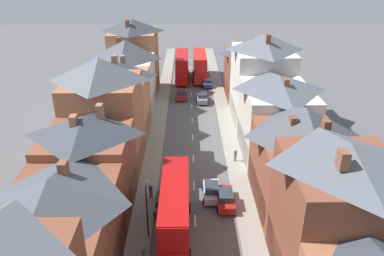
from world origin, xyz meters
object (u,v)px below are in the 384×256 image
(double_decker_bus_far_approaching, at_px, (175,210))
(street_lamp, at_px, (147,207))
(car_parked_left_a, at_px, (181,94))
(car_mid_white, at_px, (164,202))
(pedestrian_mid_right, at_px, (151,191))
(car_near_silver, at_px, (225,198))
(car_parked_left_b, at_px, (212,191))
(pedestrian_mid_left, at_px, (143,248))
(double_decker_bus_mid_street, at_px, (182,66))
(pedestrian_far_left, at_px, (235,154))
(car_mid_black, at_px, (207,83))
(car_near_blue, at_px, (202,97))
(double_decker_bus_lead, at_px, (200,65))

(double_decker_bus_far_approaching, height_order, street_lamp, street_lamp)
(car_parked_left_a, xyz_separation_m, car_mid_white, (-1.30, -31.59, -0.05))
(pedestrian_mid_right, bearing_deg, car_near_silver, -8.62)
(car_parked_left_a, bearing_deg, car_parked_left_b, -83.08)
(pedestrian_mid_left, bearing_deg, double_decker_bus_mid_street, 87.00)
(pedestrian_mid_left, xyz_separation_m, pedestrian_mid_right, (-0.12, 8.37, 0.00))
(street_lamp, bearing_deg, pedestrian_far_left, 54.90)
(car_near_silver, height_order, pedestrian_far_left, pedestrian_far_left)
(car_parked_left_b, relative_size, pedestrian_mid_left, 2.44)
(car_mid_black, relative_size, pedestrian_mid_left, 2.47)
(double_decker_bus_mid_street, distance_m, car_near_blue, 13.53)
(double_decker_bus_mid_street, height_order, double_decker_bus_far_approaching, same)
(car_near_blue, relative_size, pedestrian_mid_left, 2.79)
(double_decker_bus_lead, relative_size, double_decker_bus_far_approaching, 1.00)
(double_decker_bus_lead, relative_size, car_near_silver, 2.61)
(double_decker_bus_far_approaching, xyz_separation_m, pedestrian_far_left, (6.95, 13.24, -1.78))
(car_parked_left_b, bearing_deg, double_decker_bus_lead, 90.01)
(double_decker_bus_far_approaching, height_order, car_parked_left_b, double_decker_bus_far_approaching)
(car_mid_black, bearing_deg, street_lamp, -99.83)
(car_mid_black, bearing_deg, car_parked_left_b, -92.04)
(double_decker_bus_lead, bearing_deg, car_parked_left_b, -89.99)
(double_decker_bus_mid_street, distance_m, street_lamp, 47.01)
(pedestrian_mid_left, bearing_deg, car_mid_black, 80.54)
(car_parked_left_a, relative_size, pedestrian_mid_right, 2.57)
(car_mid_white, bearing_deg, car_mid_black, 80.82)
(car_parked_left_b, bearing_deg, pedestrian_mid_right, -177.91)
(car_near_silver, bearing_deg, double_decker_bus_lead, 91.75)
(car_near_blue, relative_size, car_parked_left_a, 1.09)
(double_decker_bus_far_approaching, bearing_deg, street_lamp, -177.13)
(pedestrian_mid_right, relative_size, street_lamp, 0.29)
(car_parked_left_a, distance_m, street_lamp, 35.82)
(car_near_silver, xyz_separation_m, car_mid_black, (0.00, 37.83, -0.02))
(double_decker_bus_mid_street, distance_m, double_decker_bus_far_approaching, 46.82)
(car_mid_white, bearing_deg, street_lamp, -105.78)
(double_decker_bus_mid_street, height_order, car_mid_white, double_decker_bus_mid_street)
(double_decker_bus_far_approaching, distance_m, street_lamp, 2.48)
(double_decker_bus_lead, xyz_separation_m, pedestrian_mid_left, (-6.19, -50.03, -1.78))
(car_near_blue, relative_size, pedestrian_far_left, 2.79)
(pedestrian_mid_right, distance_m, street_lamp, 6.17)
(car_near_silver, bearing_deg, car_parked_left_b, 133.15)
(car_near_silver, relative_size, pedestrian_mid_left, 2.57)
(double_decker_bus_mid_street, relative_size, car_near_silver, 2.61)
(car_near_blue, bearing_deg, double_decker_bus_mid_street, 105.64)
(car_parked_left_a, height_order, pedestrian_far_left, pedestrian_far_left)
(double_decker_bus_mid_street, relative_size, car_mid_black, 2.72)
(car_near_blue, distance_m, pedestrian_far_left, 20.96)
(double_decker_bus_lead, distance_m, car_parked_left_b, 41.48)
(car_mid_black, distance_m, car_parked_left_b, 36.46)
(pedestrian_mid_right, xyz_separation_m, pedestrian_far_left, (9.67, 7.61, 0.00))
(car_near_silver, height_order, car_parked_left_b, car_near_silver)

